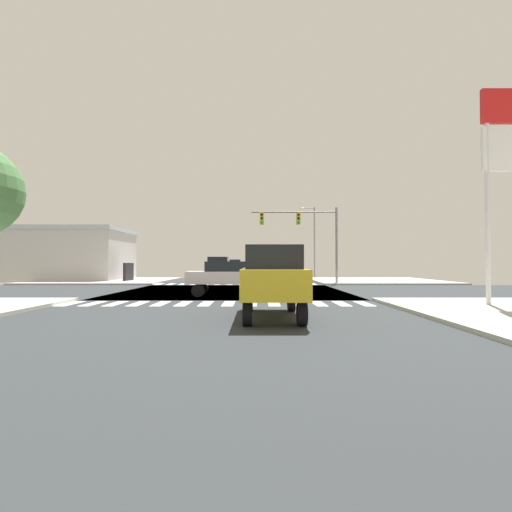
{
  "coord_description": "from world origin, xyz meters",
  "views": [
    {
      "loc": [
        1.47,
        -23.3,
        1.81
      ],
      "look_at": [
        1.5,
        11.65,
        2.46
      ],
      "focal_mm": 25.35,
      "sensor_mm": 36.0,
      "label": 1
    }
  ],
  "objects_px": {
    "street_lamp": "(312,236)",
    "suv_queued_2": "(272,275)",
    "bank_building": "(50,254)",
    "sedan_nearside_1": "(226,275)",
    "gas_station_sign": "(501,155)",
    "suv_farside_1": "(235,265)",
    "pickup_crossing_1": "(219,268)",
    "traffic_signal_mast": "(303,227)"
  },
  "relations": [
    {
      "from": "traffic_signal_mast",
      "to": "bank_building",
      "type": "relative_size",
      "value": 0.43
    },
    {
      "from": "sedan_nearside_1",
      "to": "suv_farside_1",
      "type": "height_order",
      "value": "suv_farside_1"
    },
    {
      "from": "traffic_signal_mast",
      "to": "bank_building",
      "type": "height_order",
      "value": "traffic_signal_mast"
    },
    {
      "from": "street_lamp",
      "to": "bank_building",
      "type": "height_order",
      "value": "street_lamp"
    },
    {
      "from": "sedan_nearside_1",
      "to": "pickup_crossing_1",
      "type": "distance_m",
      "value": 14.12
    },
    {
      "from": "bank_building",
      "to": "suv_farside_1",
      "type": "bearing_deg",
      "value": 52.76
    },
    {
      "from": "street_lamp",
      "to": "pickup_crossing_1",
      "type": "relative_size",
      "value": 1.64
    },
    {
      "from": "gas_station_sign",
      "to": "suv_farside_1",
      "type": "bearing_deg",
      "value": 106.36
    },
    {
      "from": "street_lamp",
      "to": "traffic_signal_mast",
      "type": "bearing_deg",
      "value": -102.47
    },
    {
      "from": "gas_station_sign",
      "to": "pickup_crossing_1",
      "type": "relative_size",
      "value": 1.73
    },
    {
      "from": "gas_station_sign",
      "to": "street_lamp",
      "type": "bearing_deg",
      "value": 96.72
    },
    {
      "from": "traffic_signal_mast",
      "to": "suv_farside_1",
      "type": "relative_size",
      "value": 1.58
    },
    {
      "from": "suv_farside_1",
      "to": "suv_queued_2",
      "type": "relative_size",
      "value": 1.0
    },
    {
      "from": "street_lamp",
      "to": "bank_building",
      "type": "relative_size",
      "value": 0.5
    },
    {
      "from": "suv_farside_1",
      "to": "suv_queued_2",
      "type": "xyz_separation_m",
      "value": [
        4.0,
        -48.2,
        0.0
      ]
    },
    {
      "from": "traffic_signal_mast",
      "to": "bank_building",
      "type": "xyz_separation_m",
      "value": [
        -25.02,
        6.7,
        -2.14
      ]
    },
    {
      "from": "bank_building",
      "to": "suv_farside_1",
      "type": "distance_m",
      "value": 29.1
    },
    {
      "from": "gas_station_sign",
      "to": "suv_queued_2",
      "type": "bearing_deg",
      "value": -164.8
    },
    {
      "from": "gas_station_sign",
      "to": "suv_queued_2",
      "type": "xyz_separation_m",
      "value": [
        -9.4,
        -2.55,
        -4.77
      ]
    },
    {
      "from": "bank_building",
      "to": "suv_queued_2",
      "type": "relative_size",
      "value": 3.65
    },
    {
      "from": "sedan_nearside_1",
      "to": "pickup_crossing_1",
      "type": "bearing_deg",
      "value": 7.58
    },
    {
      "from": "suv_farside_1",
      "to": "sedan_nearside_1",
      "type": "bearing_deg",
      "value": 92.64
    },
    {
      "from": "street_lamp",
      "to": "suv_queued_2",
      "type": "height_order",
      "value": "street_lamp"
    },
    {
      "from": "traffic_signal_mast",
      "to": "bank_building",
      "type": "bearing_deg",
      "value": 165.0
    },
    {
      "from": "street_lamp",
      "to": "suv_queued_2",
      "type": "bearing_deg",
      "value": -101.34
    },
    {
      "from": "pickup_crossing_1",
      "to": "suv_queued_2",
      "type": "xyz_separation_m",
      "value": [
        4.0,
        -21.85,
        0.1
      ]
    },
    {
      "from": "bank_building",
      "to": "pickup_crossing_1",
      "type": "xyz_separation_m",
      "value": [
        17.59,
        -3.21,
        -1.38
      ]
    },
    {
      "from": "sedan_nearside_1",
      "to": "pickup_crossing_1",
      "type": "relative_size",
      "value": 0.84
    },
    {
      "from": "sedan_nearside_1",
      "to": "suv_farside_1",
      "type": "bearing_deg",
      "value": 2.64
    },
    {
      "from": "sedan_nearside_1",
      "to": "traffic_signal_mast",
      "type": "bearing_deg",
      "value": -27.95
    },
    {
      "from": "suv_queued_2",
      "to": "pickup_crossing_1",
      "type": "bearing_deg",
      "value": 100.37
    },
    {
      "from": "street_lamp",
      "to": "suv_farside_1",
      "type": "bearing_deg",
      "value": 119.7
    },
    {
      "from": "bank_building",
      "to": "suv_queued_2",
      "type": "xyz_separation_m",
      "value": [
        21.59,
        -25.06,
        -1.28
      ]
    },
    {
      "from": "gas_station_sign",
      "to": "street_lamp",
      "type": "relative_size",
      "value": 1.06
    },
    {
      "from": "street_lamp",
      "to": "sedan_nearside_1",
      "type": "bearing_deg",
      "value": -110.05
    },
    {
      "from": "pickup_crossing_1",
      "to": "suv_queued_2",
      "type": "distance_m",
      "value": 22.21
    },
    {
      "from": "bank_building",
      "to": "suv_farside_1",
      "type": "height_order",
      "value": "bank_building"
    },
    {
      "from": "bank_building",
      "to": "suv_queued_2",
      "type": "height_order",
      "value": "bank_building"
    },
    {
      "from": "bank_building",
      "to": "suv_queued_2",
      "type": "distance_m",
      "value": 33.1
    },
    {
      "from": "street_lamp",
      "to": "sedan_nearside_1",
      "type": "distance_m",
      "value": 24.38
    },
    {
      "from": "street_lamp",
      "to": "suv_queued_2",
      "type": "relative_size",
      "value": 1.82
    },
    {
      "from": "bank_building",
      "to": "sedan_nearside_1",
      "type": "height_order",
      "value": "bank_building"
    }
  ]
}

